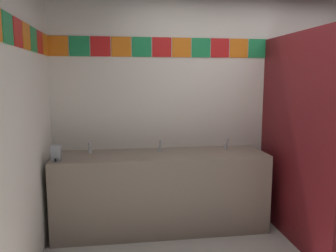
# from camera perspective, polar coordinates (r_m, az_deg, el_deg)

# --- Properties ---
(wall_back) EXTENTS (4.21, 0.09, 2.65)m
(wall_back) POSITION_cam_1_polar(r_m,az_deg,el_deg) (4.03, 11.50, 3.71)
(wall_back) COLOR silver
(wall_back) RESTS_ON ground_plane
(vanity_counter) EXTENTS (2.25, 0.59, 0.84)m
(vanity_counter) POSITION_cam_1_polar(r_m,az_deg,el_deg) (3.68, -1.19, -10.90)
(vanity_counter) COLOR gray
(vanity_counter) RESTS_ON ground_plane
(faucet_left) EXTENTS (0.04, 0.10, 0.14)m
(faucet_left) POSITION_cam_1_polar(r_m,az_deg,el_deg) (3.64, -13.21, -3.84)
(faucet_left) COLOR silver
(faucet_left) RESTS_ON vanity_counter
(faucet_center) EXTENTS (0.04, 0.10, 0.14)m
(faucet_center) POSITION_cam_1_polar(r_m,az_deg,el_deg) (3.64, -1.38, -3.59)
(faucet_center) COLOR silver
(faucet_center) RESTS_ON vanity_counter
(faucet_right) EXTENTS (0.04, 0.10, 0.14)m
(faucet_right) POSITION_cam_1_polar(r_m,az_deg,el_deg) (3.80, 9.91, -3.22)
(faucet_right) COLOR silver
(faucet_right) RESTS_ON vanity_counter
(soap_dispenser) EXTENTS (0.09, 0.09, 0.16)m
(soap_dispenser) POSITION_cam_1_polar(r_m,az_deg,el_deg) (3.41, -18.55, -4.39)
(soap_dispenser) COLOR gray
(soap_dispenser) RESTS_ON vanity_counter
(stall_divider) EXTENTS (0.92, 1.44, 2.07)m
(stall_divider) POSITION_cam_1_polar(r_m,az_deg,el_deg) (3.39, 25.21, -2.82)
(stall_divider) COLOR maroon
(stall_divider) RESTS_ON ground_plane
(toilet) EXTENTS (0.39, 0.49, 0.74)m
(toilet) POSITION_cam_1_polar(r_m,az_deg,el_deg) (4.21, 23.35, -10.92)
(toilet) COLOR white
(toilet) RESTS_ON ground_plane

